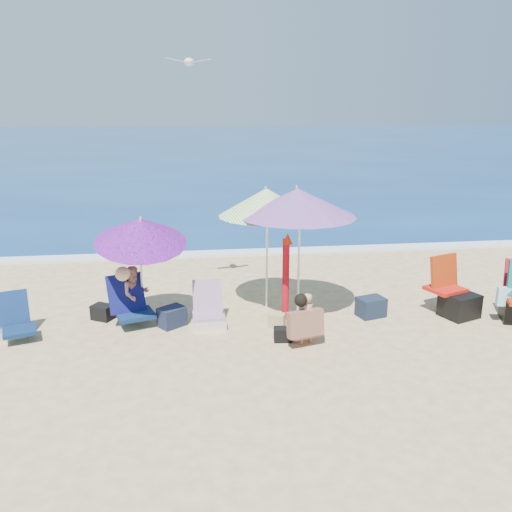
{
  "coord_description": "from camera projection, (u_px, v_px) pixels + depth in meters",
  "views": [
    {
      "loc": [
        -1.31,
        -6.92,
        3.37
      ],
      "look_at": [
        -0.3,
        1.0,
        1.1
      ],
      "focal_mm": 37.16,
      "sensor_mm": 36.0,
      "label": 1
    }
  ],
  "objects": [
    {
      "name": "ground",
      "position": [
        285.0,
        347.0,
        7.69
      ],
      "size": [
        120.0,
        120.0,
        0.0
      ],
      "color": "#D8BC84",
      "rests_on": "ground"
    },
    {
      "name": "sea",
      "position": [
        201.0,
        143.0,
        50.63
      ],
      "size": [
        120.0,
        80.0,
        0.12
      ],
      "color": "navy",
      "rests_on": "ground"
    },
    {
      "name": "foam",
      "position": [
        247.0,
        252.0,
        12.55
      ],
      "size": [
        120.0,
        0.5,
        0.04
      ],
      "color": "white",
      "rests_on": "ground"
    },
    {
      "name": "umbrella_turquoise",
      "position": [
        298.0,
        203.0,
        8.37
      ],
      "size": [
        2.49,
        2.49,
        2.15
      ],
      "color": "silver",
      "rests_on": "ground"
    },
    {
      "name": "umbrella_striped",
      "position": [
        266.0,
        202.0,
        8.66
      ],
      "size": [
        1.9,
        1.9,
        2.12
      ],
      "color": "silver",
      "rests_on": "ground"
    },
    {
      "name": "umbrella_blue",
      "position": [
        141.0,
        231.0,
        7.94
      ],
      "size": [
        1.66,
        1.71,
        1.91
      ],
      "color": "silver",
      "rests_on": "ground"
    },
    {
      "name": "furled_umbrella",
      "position": [
        286.0,
        272.0,
        8.43
      ],
      "size": [
        0.19,
        0.36,
        1.5
      ],
      "color": "#A50B16",
      "rests_on": "ground"
    },
    {
      "name": "chair_navy",
      "position": [
        13.0,
        325.0,
        8.0
      ],
      "size": [
        0.77,
        0.79,
        0.66
      ],
      "color": "#0C2347",
      "rests_on": "ground"
    },
    {
      "name": "chair_rainbow",
      "position": [
        209.0,
        314.0,
        8.41
      ],
      "size": [
        0.52,
        0.62,
        0.68
      ],
      "color": "#D64B52",
      "rests_on": "ground"
    },
    {
      "name": "camp_chair_left",
      "position": [
        456.0,
        299.0,
        8.77
      ],
      "size": [
        0.85,
        0.85,
        0.97
      ],
      "color": "red",
      "rests_on": "ground"
    },
    {
      "name": "person_center",
      "position": [
        305.0,
        320.0,
        7.67
      ],
      "size": [
        0.57,
        0.56,
        0.79
      ],
      "color": "tan",
      "rests_on": "ground"
    },
    {
      "name": "person_left",
      "position": [
        134.0,
        295.0,
        8.44
      ],
      "size": [
        0.8,
        0.79,
        1.03
      ],
      "color": "tan",
      "rests_on": "ground"
    },
    {
      "name": "bag_navy_a",
      "position": [
        172.0,
        317.0,
        8.37
      ],
      "size": [
        0.49,
        0.47,
        0.31
      ],
      "color": "#182035",
      "rests_on": "ground"
    },
    {
      "name": "bag_black_a",
      "position": [
        103.0,
        312.0,
        8.65
      ],
      "size": [
        0.41,
        0.38,
        0.24
      ],
      "color": "black",
      "rests_on": "ground"
    },
    {
      "name": "bag_tan",
      "position": [
        277.0,
        320.0,
        8.36
      ],
      "size": [
        0.3,
        0.26,
        0.21
      ],
      "color": "tan",
      "rests_on": "ground"
    },
    {
      "name": "bag_navy_b",
      "position": [
        371.0,
        307.0,
        8.76
      ],
      "size": [
        0.5,
        0.43,
        0.32
      ],
      "color": "#162132",
      "rests_on": "ground"
    },
    {
      "name": "bag_black_b",
      "position": [
        283.0,
        334.0,
        7.85
      ],
      "size": [
        0.28,
        0.21,
        0.21
      ],
      "color": "black",
      "rests_on": "ground"
    },
    {
      "name": "seagull",
      "position": [
        189.0,
        62.0,
        8.3
      ],
      "size": [
        0.72,
        0.38,
        0.13
      ],
      "color": "silver"
    }
  ]
}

